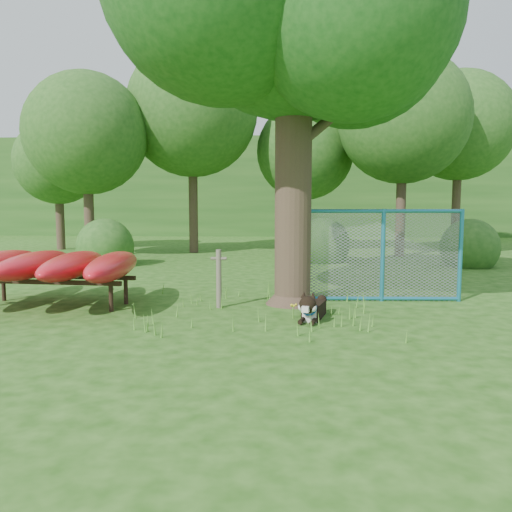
{
  "coord_description": "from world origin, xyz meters",
  "views": [
    {
      "loc": [
        0.77,
        -7.96,
        1.96
      ],
      "look_at": [
        0.2,
        1.2,
        1.0
      ],
      "focal_mm": 35.0,
      "sensor_mm": 36.0,
      "label": 1
    }
  ],
  "objects": [
    {
      "name": "bg_tree_b",
      "position": [
        -3.0,
        12.0,
        5.61
      ],
      "size": [
        5.2,
        5.2,
        8.22
      ],
      "color": "#392A1F",
      "rests_on": "ground"
    },
    {
      "name": "wildflower_clump",
      "position": [
        0.89,
        0.47,
        0.21
      ],
      "size": [
        0.12,
        0.12,
        0.26
      ],
      "rotation": [
        0.0,
        0.0,
        -0.19
      ],
      "color": "#599A32",
      "rests_on": "ground"
    },
    {
      "name": "fence_section",
      "position": [
        2.69,
        2.13,
        0.93
      ],
      "size": [
        3.18,
        0.22,
        3.1
      ],
      "rotation": [
        0.0,
        0.0,
        0.04
      ],
      "color": "teal",
      "rests_on": "ground"
    },
    {
      "name": "bg_tree_a",
      "position": [
        -6.5,
        10.0,
        4.48
      ],
      "size": [
        4.4,
        4.4,
        6.7
      ],
      "color": "#392A1F",
      "rests_on": "ground"
    },
    {
      "name": "bg_tree_f",
      "position": [
        -9.0,
        13.0,
        3.73
      ],
      "size": [
        3.6,
        3.6,
        5.55
      ],
      "color": "#392A1F",
      "rests_on": "ground"
    },
    {
      "name": "ground",
      "position": [
        0.0,
        0.0,
        0.0
      ],
      "size": [
        80.0,
        80.0,
        0.0
      ],
      "primitive_type": "plane",
      "color": "#1C4A0E",
      "rests_on": "ground"
    },
    {
      "name": "bg_tree_d",
      "position": [
        5.0,
        11.0,
        5.08
      ],
      "size": [
        4.8,
        4.8,
        7.5
      ],
      "color": "#392A1F",
      "rests_on": "ground"
    },
    {
      "name": "kayak_rack",
      "position": [
        -3.7,
        1.26,
        0.79
      ],
      "size": [
        3.25,
        3.18,
        1.04
      ],
      "rotation": [
        0.0,
        0.0,
        -0.07
      ],
      "color": "black",
      "rests_on": "ground"
    },
    {
      "name": "wooden_post",
      "position": [
        -0.51,
        1.28,
        0.59
      ],
      "size": [
        0.3,
        0.1,
        1.11
      ],
      "rotation": [
        0.0,
        0.0,
        0.02
      ],
      "color": "brown",
      "rests_on": "ground"
    },
    {
      "name": "wooded_hillside",
      "position": [
        0.0,
        28.0,
        3.0
      ],
      "size": [
        80.0,
        12.0,
        6.0
      ],
      "primitive_type": "cube",
      "color": "#23511A",
      "rests_on": "ground"
    },
    {
      "name": "shrub_left",
      "position": [
        -5.0,
        7.5,
        0.0
      ],
      "size": [
        1.8,
        1.8,
        1.8
      ],
      "primitive_type": "sphere",
      "color": "#23511A",
      "rests_on": "ground"
    },
    {
      "name": "bg_tree_c",
      "position": [
        1.5,
        13.0,
        4.11
      ],
      "size": [
        4.0,
        4.0,
        6.12
      ],
      "color": "#392A1F",
      "rests_on": "ground"
    },
    {
      "name": "shrub_right",
      "position": [
        6.5,
        8.0,
        0.0
      ],
      "size": [
        1.8,
        1.8,
        1.8
      ],
      "primitive_type": "sphere",
      "color": "#23511A",
      "rests_on": "ground"
    },
    {
      "name": "husky_dog",
      "position": [
        1.2,
        0.39,
        0.19
      ],
      "size": [
        0.55,
        1.19,
        0.55
      ],
      "rotation": [
        0.0,
        0.0,
        -0.26
      ],
      "color": "black",
      "rests_on": "ground"
    },
    {
      "name": "bg_tree_e",
      "position": [
        8.0,
        14.0,
        5.23
      ],
      "size": [
        4.6,
        4.6,
        7.55
      ],
      "color": "#392A1F",
      "rests_on": "ground"
    },
    {
      "name": "shrub_mid",
      "position": [
        2.0,
        9.0,
        0.0
      ],
      "size": [
        1.8,
        1.8,
        1.8
      ],
      "primitive_type": "sphere",
      "color": "#23511A",
      "rests_on": "ground"
    }
  ]
}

